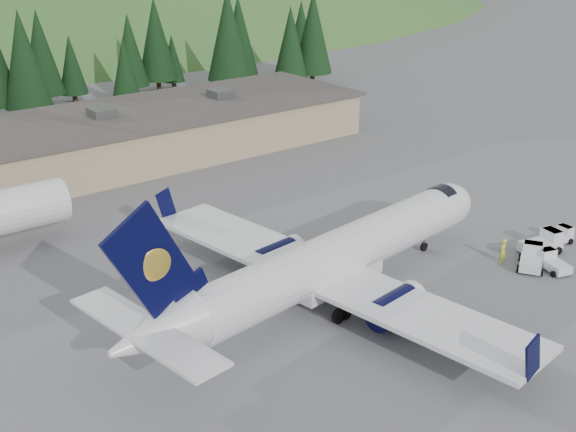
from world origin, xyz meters
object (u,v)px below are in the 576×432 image
at_px(terminal_building, 60,148).
at_px(baggage_tug_d, 559,236).
at_px(baggage_tug_b, 543,243).
at_px(baggage_tug_c, 552,262).
at_px(ramp_worker, 503,251).
at_px(baggage_tug_a, 532,258).
at_px(airliner, 332,260).

distance_m(terminal_building, baggage_tug_d, 49.25).
xyz_separation_m(baggage_tug_b, baggage_tug_c, (-2.23, -2.22, -0.16)).
height_order(terminal_building, ramp_worker, terminal_building).
relative_size(baggage_tug_a, baggage_tug_c, 1.19).
height_order(airliner, baggage_tug_a, airliner).
height_order(baggage_tug_b, baggage_tug_d, baggage_tug_b).
distance_m(baggage_tug_c, baggage_tug_d, 5.36).
height_order(baggage_tug_a, ramp_worker, ramp_worker).
bearing_deg(baggage_tug_a, airliner, 128.84).
xyz_separation_m(airliner, baggage_tug_d, (20.86, -4.33, -2.38)).
xyz_separation_m(baggage_tug_a, ramp_worker, (-1.12, 1.82, 0.21)).
distance_m(baggage_tug_b, baggage_tug_c, 3.15).
distance_m(airliner, baggage_tug_c, 17.59).
distance_m(baggage_tug_b, terminal_building, 48.19).
xyz_separation_m(baggage_tug_b, ramp_worker, (-4.13, 0.83, 0.16)).
bearing_deg(airliner, terminal_building, 88.64).
bearing_deg(baggage_tug_b, ramp_worker, -179.22).
height_order(baggage_tug_d, ramp_worker, ramp_worker).
height_order(baggage_tug_a, terminal_building, terminal_building).
relative_size(airliner, baggage_tug_a, 9.74).
distance_m(airliner, baggage_tug_d, 21.43).
bearing_deg(baggage_tug_b, terminal_building, 129.84).
height_order(baggage_tug_c, terminal_building, terminal_building).
bearing_deg(terminal_building, ramp_worker, -66.48).
bearing_deg(airliner, baggage_tug_c, -30.19).
height_order(baggage_tug_c, ramp_worker, ramp_worker).
bearing_deg(baggage_tug_d, terminal_building, 127.01).
xyz_separation_m(airliner, baggage_tug_a, (15.29, -5.53, -2.25)).
bearing_deg(baggage_tug_b, airliner, 178.29).
bearing_deg(baggage_tug_b, baggage_tug_c, -122.96).
bearing_deg(terminal_building, airliner, -83.97).
bearing_deg(baggage_tug_c, baggage_tug_b, -27.81).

